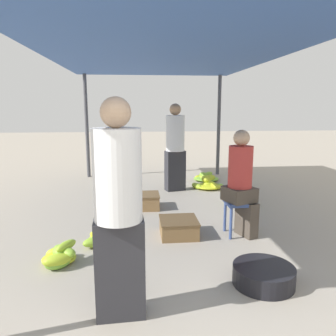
{
  "coord_description": "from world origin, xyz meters",
  "views": [
    {
      "loc": [
        -0.41,
        -1.81,
        1.62
      ],
      "look_at": [
        0.0,
        2.44,
        0.82
      ],
      "focal_mm": 35.0,
      "sensor_mm": 36.0,
      "label": 1
    }
  ],
  "objects_px": {
    "vendor_seated": "(241,181)",
    "banana_pile_left_1": "(111,181)",
    "crate_near": "(179,227)",
    "banana_pile_right_1": "(208,185)",
    "basin_black": "(263,275)",
    "banana_pile_left_0": "(60,256)",
    "stool": "(239,208)",
    "banana_pile_left_2": "(102,238)",
    "vendor_foreground": "(118,208)",
    "shopper_walking_mid": "(175,146)",
    "crate_mid": "(145,201)",
    "banana_pile_right_0": "(239,200)",
    "banana_pile_right_2": "(205,178)"
  },
  "relations": [
    {
      "from": "banana_pile_right_0",
      "to": "shopper_walking_mid",
      "type": "distance_m",
      "value": 1.66
    },
    {
      "from": "banana_pile_right_1",
      "to": "basin_black",
      "type": "bearing_deg",
      "value": -94.19
    },
    {
      "from": "banana_pile_left_1",
      "to": "banana_pile_left_2",
      "type": "height_order",
      "value": "banana_pile_left_1"
    },
    {
      "from": "vendor_seated",
      "to": "banana_pile_right_0",
      "type": "relative_size",
      "value": 2.32
    },
    {
      "from": "banana_pile_left_1",
      "to": "banana_pile_right_0",
      "type": "distance_m",
      "value": 2.84
    },
    {
      "from": "basin_black",
      "to": "banana_pile_left_1",
      "type": "relative_size",
      "value": 1.32
    },
    {
      "from": "stool",
      "to": "banana_pile_left_2",
      "type": "xyz_separation_m",
      "value": [
        -1.71,
        -0.14,
        -0.29
      ]
    },
    {
      "from": "vendor_foreground",
      "to": "crate_near",
      "type": "bearing_deg",
      "value": 67.16
    },
    {
      "from": "crate_mid",
      "to": "vendor_foreground",
      "type": "bearing_deg",
      "value": -95.49
    },
    {
      "from": "banana_pile_left_1",
      "to": "banana_pile_left_2",
      "type": "relative_size",
      "value": 0.99
    },
    {
      "from": "crate_mid",
      "to": "banana_pile_right_2",
      "type": "bearing_deg",
      "value": 53.37
    },
    {
      "from": "stool",
      "to": "basin_black",
      "type": "xyz_separation_m",
      "value": [
        -0.13,
        -1.2,
        -0.27
      ]
    },
    {
      "from": "banana_pile_left_1",
      "to": "shopper_walking_mid",
      "type": "relative_size",
      "value": 0.26
    },
    {
      "from": "banana_pile_right_2",
      "to": "banana_pile_left_0",
      "type": "bearing_deg",
      "value": -122.02
    },
    {
      "from": "banana_pile_right_2",
      "to": "crate_mid",
      "type": "xyz_separation_m",
      "value": [
        -1.39,
        -1.86,
        0.05
      ]
    },
    {
      "from": "basin_black",
      "to": "banana_pile_left_0",
      "type": "xyz_separation_m",
      "value": [
        -1.97,
        0.58,
        0.0
      ]
    },
    {
      "from": "basin_black",
      "to": "banana_pile_left_1",
      "type": "height_order",
      "value": "banana_pile_left_1"
    },
    {
      "from": "crate_near",
      "to": "banana_pile_right_1",
      "type": "bearing_deg",
      "value": 69.24
    },
    {
      "from": "stool",
      "to": "banana_pile_left_0",
      "type": "xyz_separation_m",
      "value": [
        -2.1,
        -0.61,
        -0.27
      ]
    },
    {
      "from": "banana_pile_left_2",
      "to": "crate_near",
      "type": "bearing_deg",
      "value": 10.49
    },
    {
      "from": "basin_black",
      "to": "banana_pile_right_0",
      "type": "relative_size",
      "value": 0.98
    },
    {
      "from": "vendor_seated",
      "to": "banana_pile_left_1",
      "type": "xyz_separation_m",
      "value": [
        -1.87,
        2.99,
        -0.63
      ]
    },
    {
      "from": "vendor_foreground",
      "to": "vendor_seated",
      "type": "bearing_deg",
      "value": 46.53
    },
    {
      "from": "banana_pile_left_1",
      "to": "vendor_foreground",
      "type": "bearing_deg",
      "value": -84.63
    },
    {
      "from": "vendor_foreground",
      "to": "banana_pile_right_0",
      "type": "height_order",
      "value": "vendor_foreground"
    },
    {
      "from": "banana_pile_left_2",
      "to": "banana_pile_right_0",
      "type": "height_order",
      "value": "banana_pile_right_0"
    },
    {
      "from": "vendor_seated",
      "to": "banana_pile_left_2",
      "type": "xyz_separation_m",
      "value": [
        -1.73,
        -0.13,
        -0.64
      ]
    },
    {
      "from": "vendor_foreground",
      "to": "banana_pile_right_1",
      "type": "height_order",
      "value": "vendor_foreground"
    },
    {
      "from": "banana_pile_left_2",
      "to": "banana_pile_right_2",
      "type": "distance_m",
      "value": 3.78
    },
    {
      "from": "stool",
      "to": "basin_black",
      "type": "distance_m",
      "value": 1.23
    },
    {
      "from": "banana_pile_right_1",
      "to": "banana_pile_left_1",
      "type": "bearing_deg",
      "value": 163.86
    },
    {
      "from": "banana_pile_left_0",
      "to": "banana_pile_right_2",
      "type": "height_order",
      "value": "banana_pile_left_0"
    },
    {
      "from": "banana_pile_left_0",
      "to": "banana_pile_right_1",
      "type": "relative_size",
      "value": 0.66
    },
    {
      "from": "stool",
      "to": "shopper_walking_mid",
      "type": "height_order",
      "value": "shopper_walking_mid"
    },
    {
      "from": "banana_pile_left_0",
      "to": "shopper_walking_mid",
      "type": "height_order",
      "value": "shopper_walking_mid"
    },
    {
      "from": "banana_pile_left_0",
      "to": "banana_pile_left_1",
      "type": "relative_size",
      "value": 1.08
    },
    {
      "from": "banana_pile_right_2",
      "to": "banana_pile_right_1",
      "type": "bearing_deg",
      "value": -97.65
    },
    {
      "from": "banana_pile_right_0",
      "to": "vendor_foreground",
      "type": "bearing_deg",
      "value": -123.42
    },
    {
      "from": "vendor_foreground",
      "to": "crate_mid",
      "type": "height_order",
      "value": "vendor_foreground"
    },
    {
      "from": "banana_pile_left_2",
      "to": "banana_pile_right_1",
      "type": "xyz_separation_m",
      "value": [
        1.84,
        2.55,
        0.0
      ]
    },
    {
      "from": "banana_pile_right_1",
      "to": "crate_near",
      "type": "height_order",
      "value": "banana_pile_right_1"
    },
    {
      "from": "vendor_seated",
      "to": "banana_pile_left_0",
      "type": "relative_size",
      "value": 2.91
    },
    {
      "from": "crate_near",
      "to": "vendor_foreground",
      "type": "bearing_deg",
      "value": -112.84
    },
    {
      "from": "banana_pile_right_0",
      "to": "banana_pile_right_2",
      "type": "distance_m",
      "value": 1.85
    },
    {
      "from": "vendor_seated",
      "to": "shopper_walking_mid",
      "type": "relative_size",
      "value": 0.8
    },
    {
      "from": "banana_pile_right_0",
      "to": "crate_mid",
      "type": "xyz_separation_m",
      "value": [
        -1.58,
        -0.02,
        0.03
      ]
    },
    {
      "from": "vendor_seated",
      "to": "crate_near",
      "type": "relative_size",
      "value": 2.83
    },
    {
      "from": "banana_pile_left_0",
      "to": "banana_pile_right_0",
      "type": "relative_size",
      "value": 0.8
    },
    {
      "from": "basin_black",
      "to": "banana_pile_right_2",
      "type": "bearing_deg",
      "value": 85.24
    },
    {
      "from": "vendor_seated",
      "to": "banana_pile_left_2",
      "type": "bearing_deg",
      "value": -175.63
    }
  ]
}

